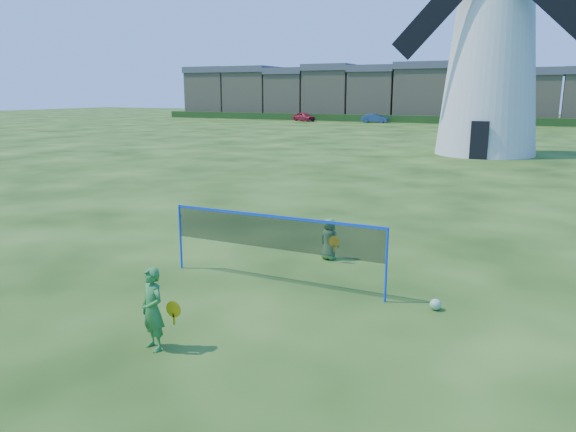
% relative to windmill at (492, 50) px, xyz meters
% --- Properties ---
extents(ground, '(220.00, 220.00, 0.00)m').
position_rel_windmill_xyz_m(ground, '(-1.11, -29.32, -6.83)').
color(ground, black).
rests_on(ground, ground).
extents(windmill, '(12.73, 6.49, 18.90)m').
position_rel_windmill_xyz_m(windmill, '(0.00, 0.00, 0.00)').
color(windmill, silver).
rests_on(windmill, ground).
extents(badminton_net, '(5.05, 0.05, 1.55)m').
position_rel_windmill_xyz_m(badminton_net, '(-1.12, -29.07, -5.69)').
color(badminton_net, blue).
rests_on(badminton_net, ground).
extents(player_girl, '(0.72, 0.49, 1.39)m').
position_rel_windmill_xyz_m(player_girl, '(-1.46, -32.71, -6.14)').
color(player_girl, '#327E36').
rests_on(player_girl, ground).
extents(player_boy, '(0.65, 0.46, 1.06)m').
position_rel_windmill_xyz_m(player_boy, '(-0.70, -26.87, -6.30)').
color(player_boy, '#558E45').
rests_on(player_boy, ground).
extents(play_ball, '(0.22, 0.22, 0.22)m').
position_rel_windmill_xyz_m(play_ball, '(2.37, -29.04, -6.72)').
color(play_ball, green).
rests_on(play_ball, ground).
extents(terraced_houses, '(65.14, 8.40, 8.31)m').
position_rel_windmill_xyz_m(terraced_houses, '(-21.39, 42.68, -2.80)').
color(terraced_houses, '#988A65').
rests_on(terraced_houses, ground).
extents(hedge, '(62.00, 0.80, 1.00)m').
position_rel_windmill_xyz_m(hedge, '(-23.11, 36.68, -6.33)').
color(hedge, '#193814').
rests_on(hedge, ground).
extents(car_left, '(4.03, 2.85, 1.28)m').
position_rel_windmill_xyz_m(car_left, '(-28.80, 34.33, -6.19)').
color(car_left, maroon).
rests_on(car_left, ground).
extents(car_right, '(3.73, 1.51, 1.21)m').
position_rel_windmill_xyz_m(car_right, '(-18.25, 34.85, -6.23)').
color(car_right, navy).
rests_on(car_right, ground).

